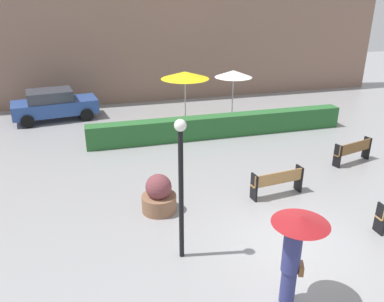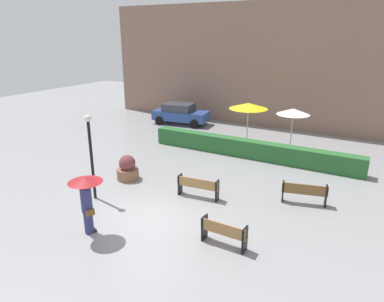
# 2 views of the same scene
# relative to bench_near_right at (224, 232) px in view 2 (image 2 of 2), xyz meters

# --- Properties ---
(ground_plane) EXTENTS (60.00, 60.00, 0.00)m
(ground_plane) POSITION_rel_bench_near_right_xyz_m (-3.21, 0.21, -0.51)
(ground_plane) COLOR gray
(bench_near_right) EXTENTS (1.58, 0.41, 0.87)m
(bench_near_right) POSITION_rel_bench_near_right_xyz_m (0.00, 0.00, 0.00)
(bench_near_right) COLOR #9E7242
(bench_near_right) RESTS_ON ground
(bench_mid_center) EXTENTS (1.84, 0.56, 0.89)m
(bench_mid_center) POSITION_rel_bench_near_right_xyz_m (-2.45, 2.73, 0.02)
(bench_mid_center) COLOR #9E7242
(bench_mid_center) RESTS_ON ground
(bench_far_right) EXTENTS (1.81, 0.74, 0.90)m
(bench_far_right) POSITION_rel_bench_near_right_xyz_m (1.60, 4.34, 0.03)
(bench_far_right) COLOR brown
(bench_far_right) RESTS_ON ground
(pedestrian_with_umbrella) EXTENTS (1.16, 1.16, 2.12)m
(pedestrian_with_umbrella) POSITION_rel_bench_near_right_xyz_m (-4.37, -1.60, 0.95)
(pedestrian_with_umbrella) COLOR navy
(pedestrian_with_umbrella) RESTS_ON ground
(planter_pot) EXTENTS (1.05, 1.05, 1.20)m
(planter_pot) POSITION_rel_bench_near_right_xyz_m (-6.33, 2.83, -0.00)
(planter_pot) COLOR brown
(planter_pot) RESTS_ON ground
(lamp_post) EXTENTS (0.28, 0.28, 3.61)m
(lamp_post) POSITION_rel_bench_near_right_xyz_m (-6.20, 0.52, 1.72)
(lamp_post) COLOR black
(lamp_post) RESTS_ON ground
(patio_umbrella_yellow) EXTENTS (2.36, 2.36, 2.63)m
(patio_umbrella_yellow) POSITION_rel_bench_near_right_xyz_m (-3.40, 10.87, 1.94)
(patio_umbrella_yellow) COLOR silver
(patio_umbrella_yellow) RESTS_ON ground
(patio_umbrella_white) EXTENTS (1.93, 1.93, 2.50)m
(patio_umbrella_white) POSITION_rel_bench_near_right_xyz_m (-0.75, 11.21, 1.80)
(patio_umbrella_white) COLOR silver
(patio_umbrella_white) RESTS_ON ground
(hedge_strip) EXTENTS (12.01, 0.70, 0.99)m
(hedge_strip) POSITION_rel_bench_near_right_xyz_m (-2.34, 8.61, -0.02)
(hedge_strip) COLOR #28602D
(hedge_strip) RESTS_ON ground
(building_facade) EXTENTS (28.00, 1.20, 8.83)m
(building_facade) POSITION_rel_bench_near_right_xyz_m (-3.21, 16.21, 3.90)
(building_facade) COLOR #846656
(building_facade) RESTS_ON ground
(parked_car) EXTENTS (4.40, 2.44, 1.57)m
(parked_car) POSITION_rel_bench_near_right_xyz_m (-9.79, 13.32, 0.30)
(parked_car) COLOR #28478C
(parked_car) RESTS_ON ground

